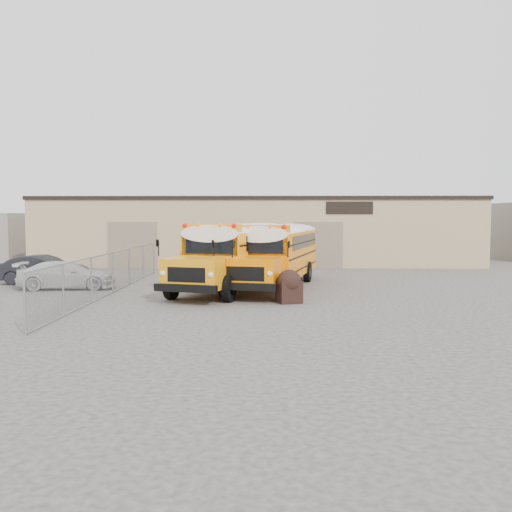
{
  "coord_description": "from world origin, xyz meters",
  "views": [
    {
      "loc": [
        0.87,
        -21.69,
        3.36
      ],
      "look_at": [
        0.28,
        3.52,
        1.6
      ],
      "focal_mm": 40.0,
      "sensor_mm": 36.0,
      "label": 1
    }
  ],
  "objects_px": {
    "car_white": "(67,275)",
    "car_dark": "(43,270)",
    "school_bus_left": "(274,244)",
    "tarp_bundle": "(289,286)",
    "school_bus_right": "(298,244)"
  },
  "relations": [
    {
      "from": "school_bus_right",
      "to": "car_white",
      "type": "xyz_separation_m",
      "value": [
        -11.09,
        -7.34,
        -1.11
      ]
    },
    {
      "from": "car_dark",
      "to": "tarp_bundle",
      "type": "bearing_deg",
      "value": -111.4
    },
    {
      "from": "car_white",
      "to": "car_dark",
      "type": "distance_m",
      "value": 2.59
    },
    {
      "from": "school_bus_left",
      "to": "car_white",
      "type": "xyz_separation_m",
      "value": [
        -9.64,
        -6.72,
        -1.14
      ]
    },
    {
      "from": "tarp_bundle",
      "to": "school_bus_right",
      "type": "bearing_deg",
      "value": 85.31
    },
    {
      "from": "school_bus_left",
      "to": "car_white",
      "type": "distance_m",
      "value": 11.81
    },
    {
      "from": "car_dark",
      "to": "school_bus_left",
      "type": "bearing_deg",
      "value": -62.12
    },
    {
      "from": "school_bus_right",
      "to": "car_white",
      "type": "height_order",
      "value": "school_bus_right"
    },
    {
      "from": "school_bus_right",
      "to": "car_dark",
      "type": "relative_size",
      "value": 2.45
    },
    {
      "from": "school_bus_left",
      "to": "tarp_bundle",
      "type": "height_order",
      "value": "school_bus_left"
    },
    {
      "from": "school_bus_right",
      "to": "tarp_bundle",
      "type": "distance_m",
      "value": 11.49
    },
    {
      "from": "school_bus_left",
      "to": "car_dark",
      "type": "bearing_deg",
      "value": -156.92
    },
    {
      "from": "school_bus_right",
      "to": "car_dark",
      "type": "bearing_deg",
      "value": -156.92
    },
    {
      "from": "school_bus_left",
      "to": "school_bus_right",
      "type": "xyz_separation_m",
      "value": [
        1.45,
        0.62,
        -0.03
      ]
    },
    {
      "from": "car_white",
      "to": "car_dark",
      "type": "relative_size",
      "value": 1.02
    }
  ]
}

